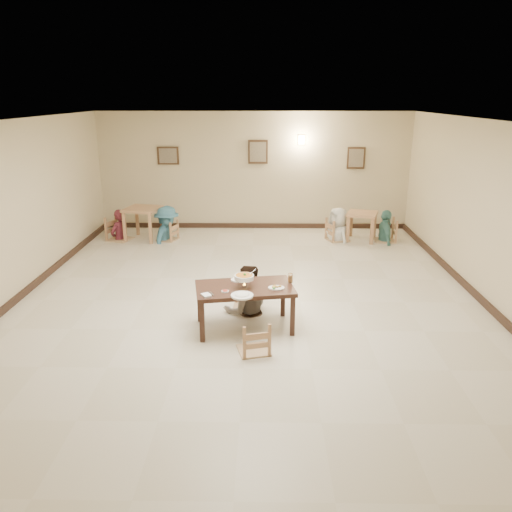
{
  "coord_description": "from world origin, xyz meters",
  "views": [
    {
      "loc": [
        0.25,
        -7.92,
        3.39
      ],
      "look_at": [
        0.13,
        -0.32,
        0.92
      ],
      "focal_mm": 35.0,
      "sensor_mm": 36.0,
      "label": 1
    }
  ],
  "objects_px": {
    "bg_diner_b": "(166,206)",
    "bg_diner_d": "(387,210)",
    "chair_far": "(245,284)",
    "bg_chair_lr": "(167,222)",
    "bg_chair_ll": "(118,218)",
    "bg_diner_a": "(118,209)",
    "curry_warmer": "(244,277)",
    "drink_glass": "(290,278)",
    "bg_table_right": "(362,218)",
    "bg_diner_c": "(339,208)",
    "chair_near": "(254,322)",
    "bg_chair_rl": "(338,220)",
    "main_table": "(245,292)",
    "main_diner": "(247,265)",
    "bg_chair_rr": "(386,220)",
    "bg_table_left": "(143,213)"
  },
  "relations": [
    {
      "from": "chair_near",
      "to": "drink_glass",
      "type": "distance_m",
      "value": 1.1
    },
    {
      "from": "curry_warmer",
      "to": "bg_table_right",
      "type": "xyz_separation_m",
      "value": [
        2.65,
        4.88,
        -0.27
      ]
    },
    {
      "from": "main_table",
      "to": "chair_far",
      "type": "bearing_deg",
      "value": 81.39
    },
    {
      "from": "chair_near",
      "to": "bg_chair_rl",
      "type": "xyz_separation_m",
      "value": [
        1.93,
        5.58,
        0.06
      ]
    },
    {
      "from": "bg_table_right",
      "to": "bg_chair_lr",
      "type": "bearing_deg",
      "value": -179.2
    },
    {
      "from": "bg_table_right",
      "to": "bg_chair_ll",
      "type": "bearing_deg",
      "value": -179.33
    },
    {
      "from": "main_diner",
      "to": "bg_diner_b",
      "type": "height_order",
      "value": "bg_diner_b"
    },
    {
      "from": "bg_diner_a",
      "to": "bg_diner_d",
      "type": "height_order",
      "value": "bg_diner_d"
    },
    {
      "from": "chair_far",
      "to": "bg_diner_a",
      "type": "relative_size",
      "value": 0.58
    },
    {
      "from": "chair_near",
      "to": "curry_warmer",
      "type": "xyz_separation_m",
      "value": [
        -0.15,
        0.71,
        0.38
      ]
    },
    {
      "from": "curry_warmer",
      "to": "bg_chair_lr",
      "type": "bearing_deg",
      "value": 113.2
    },
    {
      "from": "main_table",
      "to": "bg_chair_rr",
      "type": "relative_size",
      "value": 1.5
    },
    {
      "from": "bg_table_left",
      "to": "main_diner",
      "type": "bearing_deg",
      "value": -57.92
    },
    {
      "from": "bg_chair_rr",
      "to": "bg_diner_b",
      "type": "xyz_separation_m",
      "value": [
        -5.29,
        0.0,
        0.33
      ]
    },
    {
      "from": "main_table",
      "to": "chair_near",
      "type": "height_order",
      "value": "chair_near"
    },
    {
      "from": "main_table",
      "to": "bg_diner_b",
      "type": "bearing_deg",
      "value": 103.56
    },
    {
      "from": "drink_glass",
      "to": "bg_chair_rl",
      "type": "height_order",
      "value": "bg_chair_rl"
    },
    {
      "from": "bg_diner_b",
      "to": "bg_diner_d",
      "type": "relative_size",
      "value": 1.1
    },
    {
      "from": "main_table",
      "to": "bg_diner_c",
      "type": "relative_size",
      "value": 0.97
    },
    {
      "from": "chair_near",
      "to": "main_diner",
      "type": "bearing_deg",
      "value": -98.52
    },
    {
      "from": "chair_far",
      "to": "bg_table_left",
      "type": "height_order",
      "value": "chair_far"
    },
    {
      "from": "bg_table_right",
      "to": "bg_diner_a",
      "type": "height_order",
      "value": "bg_diner_a"
    },
    {
      "from": "bg_table_left",
      "to": "bg_table_right",
      "type": "relative_size",
      "value": 1.09
    },
    {
      "from": "chair_near",
      "to": "bg_chair_rr",
      "type": "height_order",
      "value": "bg_chair_rr"
    },
    {
      "from": "bg_diner_c",
      "to": "bg_diner_d",
      "type": "xyz_separation_m",
      "value": [
        1.14,
        -0.06,
        -0.04
      ]
    },
    {
      "from": "bg_diner_d",
      "to": "bg_chair_rr",
      "type": "bearing_deg",
      "value": -91.17
    },
    {
      "from": "chair_far",
      "to": "bg_diner_d",
      "type": "height_order",
      "value": "bg_diner_d"
    },
    {
      "from": "chair_far",
      "to": "bg_chair_lr",
      "type": "relative_size",
      "value": 0.96
    },
    {
      "from": "bg_table_right",
      "to": "bg_chair_rr",
      "type": "height_order",
      "value": "bg_chair_rr"
    },
    {
      "from": "drink_glass",
      "to": "bg_diner_a",
      "type": "bearing_deg",
      "value": 130.42
    },
    {
      "from": "curry_warmer",
      "to": "bg_diner_c",
      "type": "xyz_separation_m",
      "value": [
        2.09,
        4.87,
        -0.02
      ]
    },
    {
      "from": "bg_diner_b",
      "to": "bg_diner_d",
      "type": "xyz_separation_m",
      "value": [
        5.29,
        -0.0,
        -0.08
      ]
    },
    {
      "from": "bg_table_left",
      "to": "bg_chair_rr",
      "type": "bearing_deg",
      "value": -0.67
    },
    {
      "from": "bg_chair_rl",
      "to": "bg_diner_d",
      "type": "bearing_deg",
      "value": -112.71
    },
    {
      "from": "bg_chair_ll",
      "to": "bg_diner_a",
      "type": "distance_m",
      "value": 0.22
    },
    {
      "from": "bg_chair_rr",
      "to": "bg_diner_c",
      "type": "xyz_separation_m",
      "value": [
        -1.14,
        0.06,
        0.29
      ]
    },
    {
      "from": "bg_diner_c",
      "to": "chair_near",
      "type": "bearing_deg",
      "value": -45.75
    },
    {
      "from": "bg_chair_rr",
      "to": "bg_table_right",
      "type": "bearing_deg",
      "value": -94.81
    },
    {
      "from": "bg_diner_d",
      "to": "bg_diner_b",
      "type": "bearing_deg",
      "value": 88.79
    },
    {
      "from": "curry_warmer",
      "to": "drink_glass",
      "type": "xyz_separation_m",
      "value": [
        0.69,
        0.21,
        -0.09
      ]
    },
    {
      "from": "bg_diner_b",
      "to": "main_diner",
      "type": "bearing_deg",
      "value": -141.2
    },
    {
      "from": "chair_near",
      "to": "main_diner",
      "type": "distance_m",
      "value": 1.4
    },
    {
      "from": "chair_far",
      "to": "bg_diner_b",
      "type": "xyz_separation_m",
      "value": [
        -2.05,
        4.07,
        0.4
      ]
    },
    {
      "from": "main_diner",
      "to": "bg_diner_d",
      "type": "xyz_separation_m",
      "value": [
        3.21,
        4.17,
        -0.03
      ]
    },
    {
      "from": "chair_far",
      "to": "bg_chair_ll",
      "type": "height_order",
      "value": "bg_chair_ll"
    },
    {
      "from": "bg_table_right",
      "to": "bg_diner_c",
      "type": "relative_size",
      "value": 0.54
    },
    {
      "from": "main_diner",
      "to": "bg_diner_a",
      "type": "bearing_deg",
      "value": -64.11
    },
    {
      "from": "chair_far",
      "to": "drink_glass",
      "type": "relative_size",
      "value": 6.24
    },
    {
      "from": "bg_chair_rr",
      "to": "bg_diner_c",
      "type": "relative_size",
      "value": 0.64
    },
    {
      "from": "bg_chair_rr",
      "to": "drink_glass",
      "type": "bearing_deg",
      "value": -26.66
    }
  ]
}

